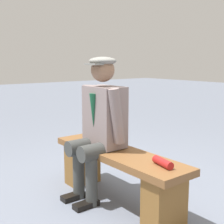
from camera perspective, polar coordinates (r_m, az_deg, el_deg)
The scene contains 4 objects.
ground_plane at distance 3.02m, azimuth 0.91°, elevation -16.20°, with size 30.00×30.00×0.00m, color slate.
bench at distance 2.90m, azimuth 0.93°, elevation -10.60°, with size 1.53×0.40×0.50m.
seated_man at distance 2.90m, azimuth -2.25°, elevation -1.83°, with size 0.56×0.54×1.35m.
rolled_magazine at distance 2.47m, azimuth 9.37°, elevation -9.17°, with size 0.06×0.06×0.21m, color #B21E1E.
Camera 1 is at (-2.12, 1.72, 1.31)m, focal length 49.45 mm.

